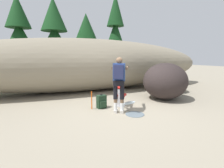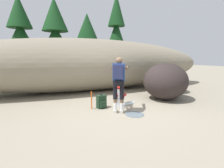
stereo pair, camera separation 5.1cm
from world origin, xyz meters
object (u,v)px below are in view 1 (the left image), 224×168
at_px(fire_hydrant, 121,96).
at_px(spare_backpack, 102,102).
at_px(boulder_mid, 170,82).
at_px(survey_stake, 92,100).
at_px(utility_worker, 119,78).
at_px(boulder_large, 165,81).

xyz_separation_m(fire_hydrant, spare_backpack, (-0.69, 0.05, -0.13)).
height_order(boulder_mid, survey_stake, boulder_mid).
relative_size(spare_backpack, boulder_mid, 0.30).
bearing_deg(utility_worker, boulder_large, -42.04).
distance_m(utility_worker, boulder_large, 2.58).
bearing_deg(spare_backpack, boulder_large, 86.41).
bearing_deg(boulder_mid, boulder_large, -139.61).
bearing_deg(survey_stake, utility_worker, -43.19).
xyz_separation_m(fire_hydrant, utility_worker, (-0.35, -0.57, 0.74)).
relative_size(fire_hydrant, boulder_large, 0.42).
distance_m(spare_backpack, survey_stake, 0.35).
height_order(utility_worker, survey_stake, utility_worker).
xyz_separation_m(spare_backpack, boulder_large, (2.79, 0.12, 0.52)).
relative_size(utility_worker, survey_stake, 2.83).
height_order(boulder_large, boulder_mid, boulder_large).
bearing_deg(survey_stake, fire_hydrant, -3.89).
height_order(boulder_large, survey_stake, boulder_large).
bearing_deg(survey_stake, boulder_large, 1.82).
distance_m(fire_hydrant, boulder_mid, 3.66).
bearing_deg(boulder_large, fire_hydrant, -175.39).
distance_m(fire_hydrant, boulder_large, 2.14).
distance_m(boulder_large, survey_stake, 3.16).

